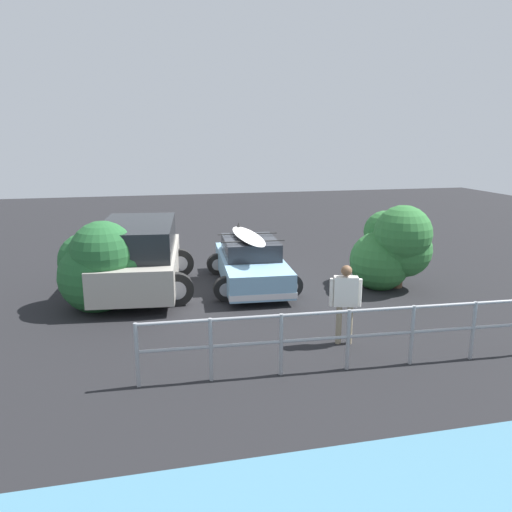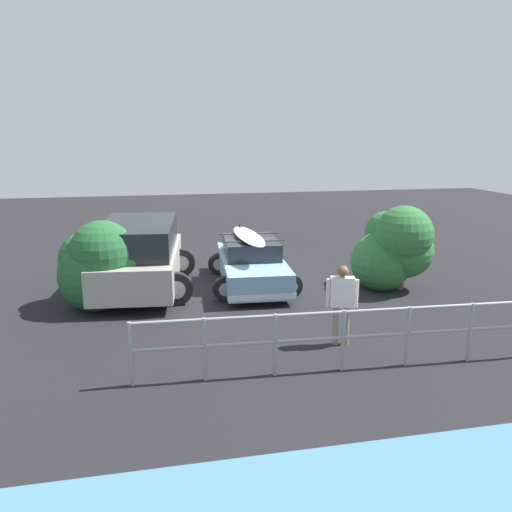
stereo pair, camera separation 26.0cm
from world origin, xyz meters
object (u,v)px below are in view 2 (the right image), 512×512
Objects in this scene: person_bystander at (342,298)px; bush_near_left at (395,247)px; sedan_car at (251,263)px; bush_near_right at (107,267)px; suv_car at (139,255)px.

person_bystander is 4.17m from bush_near_left.
bush_near_right reaches higher than sedan_car.
sedan_car is 1.76× the size of bush_near_right.
person_bystander is at bearing 49.95° from bush_near_left.
suv_car is 5.83m from person_bystander.
person_bystander reaches higher than sedan_car.
sedan_car is 2.96m from suv_car.
suv_car is at bearing -127.16° from bush_near_right.
bush_near_left reaches higher than bush_near_right.
suv_car is at bearing -1.71° from sedan_car.
bush_near_right reaches higher than suv_car.
bush_near_right is at bearing 13.34° from sedan_car.
suv_car is 1.20m from bush_near_right.
person_bystander is at bearing 143.38° from bush_near_right.
sedan_car is 0.90× the size of suv_car.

